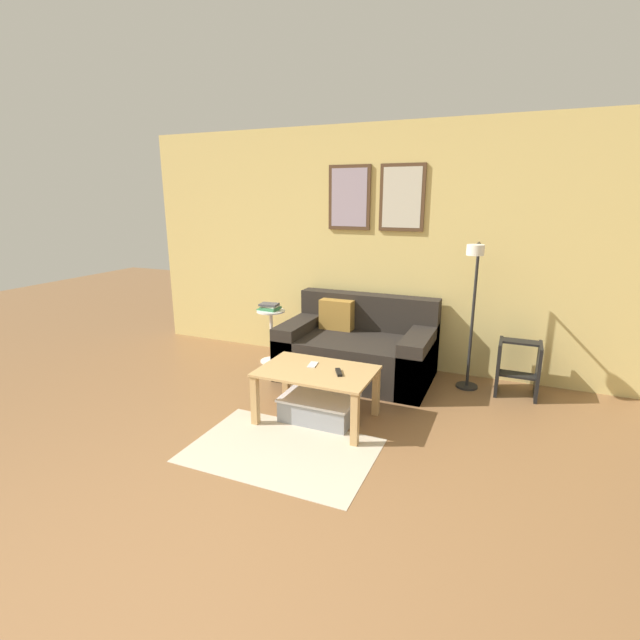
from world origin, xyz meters
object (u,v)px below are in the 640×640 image
couch (358,350)px  cell_phone (313,365)px  remote_control (339,372)px  floor_lamp (473,300)px  step_stool (518,367)px  coffee_table (317,379)px  book_stack (270,307)px  side_table (271,331)px  storage_bin (319,408)px

couch → cell_phone: (-0.07, -0.99, 0.16)m
remote_control → floor_lamp: bearing=20.7°
couch → step_stool: (1.54, 0.14, -0.01)m
coffee_table → cell_phone: 0.14m
couch → book_stack: 1.11m
remote_control → step_stool: bearing=13.6°
floor_lamp → remote_control: floor_lamp is taller
side_table → floor_lamp: bearing=-1.4°
storage_bin → floor_lamp: size_ratio=0.43×
couch → storage_bin: bearing=-88.8°
side_table → remote_control: 1.65m
storage_bin → cell_phone: cell_phone is taller
couch → coffee_table: bearing=-89.6°
remote_control → side_table: bearing=109.5°
storage_bin → book_stack: 1.62m
couch → floor_lamp: (1.10, -0.03, 0.63)m
book_stack → step_stool: size_ratio=0.47×
remote_control → cell_phone: size_ratio=1.07×
step_stool → coffee_table: bearing=-141.5°
coffee_table → remote_control: 0.21m
couch → book_stack: size_ratio=6.27×
floor_lamp → step_stool: size_ratio=2.78×
storage_bin → coffee_table: bearing=-148.4°
coffee_table → floor_lamp: floor_lamp is taller
floor_lamp → cell_phone: 1.58m
coffee_table → floor_lamp: bearing=43.8°
couch → floor_lamp: 1.27m
couch → side_table: (-1.03, 0.02, 0.07)m
floor_lamp → step_stool: 0.80m
coffee_table → storage_bin: (0.02, 0.01, -0.26)m
storage_bin → book_stack: bearing=134.3°
cell_phone → side_table: bearing=124.0°
floor_lamp → side_table: (-2.12, 0.05, -0.56)m
couch → book_stack: couch is taller
step_stool → storage_bin: bearing=-141.5°
coffee_table → remote_control: bearing=-0.4°
book_stack → cell_phone: size_ratio=1.72×
cell_phone → remote_control: bearing=-28.4°
remote_control → coffee_table: bearing=150.9°
book_stack → step_stool: bearing=2.5°
floor_lamp → side_table: bearing=178.6°
cell_phone → floor_lamp: bearing=29.7°
couch → side_table: couch is taller
book_stack → remote_control: bearing=-41.5°
book_stack → cell_phone: book_stack is taller
couch → remote_control: bearing=-79.5°
cell_phone → step_stool: 1.97m
couch → remote_control: (0.20, -1.08, 0.17)m
storage_bin → cell_phone: size_ratio=4.41×
book_stack → floor_lamp: bearing=-1.6°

